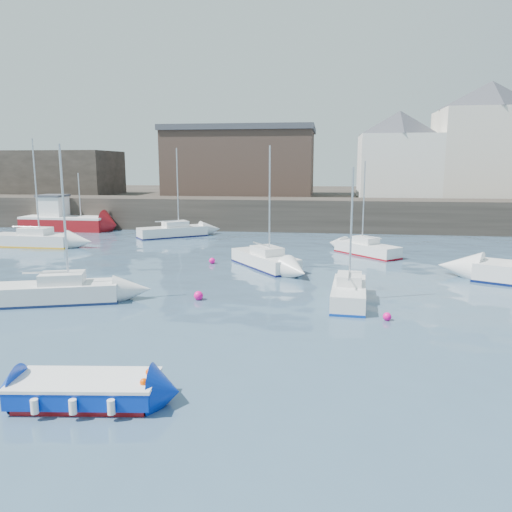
# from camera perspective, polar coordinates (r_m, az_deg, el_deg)

# --- Properties ---
(water) EXTENTS (220.00, 220.00, 0.00)m
(water) POSITION_cam_1_polar(r_m,az_deg,el_deg) (15.31, -6.39, -13.67)
(water) COLOR #2D4760
(water) RESTS_ON ground
(quay_wall) EXTENTS (90.00, 5.00, 3.00)m
(quay_wall) POSITION_cam_1_polar(r_m,az_deg,el_deg) (48.88, 3.74, 4.81)
(quay_wall) COLOR #28231E
(quay_wall) RESTS_ON ground
(land_strip) EXTENTS (90.00, 32.00, 2.80)m
(land_strip) POSITION_cam_1_polar(r_m,az_deg,el_deg) (66.80, 4.89, 6.20)
(land_strip) COLOR #28231E
(land_strip) RESTS_ON ground
(bldg_east_a) EXTENTS (13.36, 13.36, 11.80)m
(bldg_east_a) POSITION_cam_1_polar(r_m,az_deg,el_deg) (57.97, 24.98, 11.99)
(bldg_east_a) COLOR beige
(bldg_east_a) RESTS_ON land_strip
(bldg_east_d) EXTENTS (11.14, 11.14, 8.95)m
(bldg_east_d) POSITION_cam_1_polar(r_m,az_deg,el_deg) (55.54, 15.94, 11.17)
(bldg_east_d) COLOR white
(bldg_east_d) RESTS_ON land_strip
(warehouse) EXTENTS (16.40, 10.40, 7.60)m
(warehouse) POSITION_cam_1_polar(r_m,az_deg,el_deg) (57.33, -1.69, 10.77)
(warehouse) COLOR #3D2D26
(warehouse) RESTS_ON land_strip
(bldg_west) EXTENTS (14.00, 8.00, 5.00)m
(bldg_west) POSITION_cam_1_polar(r_m,az_deg,el_deg) (63.87, -21.95, 8.81)
(bldg_west) COLOR #353028
(bldg_west) RESTS_ON land_strip
(blue_dinghy) EXTENTS (3.93, 2.19, 0.72)m
(blue_dinghy) POSITION_cam_1_polar(r_m,az_deg,el_deg) (14.30, -18.90, -14.24)
(blue_dinghy) COLOR maroon
(blue_dinghy) RESTS_ON ground
(fishing_boat) EXTENTS (8.32, 3.30, 5.46)m
(fishing_boat) POSITION_cam_1_polar(r_m,az_deg,el_deg) (51.81, -21.14, 3.96)
(fishing_boat) COLOR maroon
(fishing_boat) RESTS_ON ground
(sailboat_a) EXTENTS (5.76, 3.36, 7.13)m
(sailboat_a) POSITION_cam_1_polar(r_m,az_deg,el_deg) (24.60, -21.72, -3.82)
(sailboat_a) COLOR white
(sailboat_a) RESTS_ON ground
(sailboat_b) EXTENTS (4.85, 5.67, 7.33)m
(sailboat_b) POSITION_cam_1_polar(r_m,az_deg,el_deg) (30.67, 1.03, -0.42)
(sailboat_b) COLOR white
(sailboat_b) RESTS_ON ground
(sailboat_c) EXTENTS (1.79, 4.74, 6.13)m
(sailboat_c) POSITION_cam_1_polar(r_m,az_deg,el_deg) (23.26, 10.57, -4.12)
(sailboat_c) COLOR white
(sailboat_c) RESTS_ON ground
(sailboat_e) EXTENTS (6.38, 2.15, 8.16)m
(sailboat_e) POSITION_cam_1_polar(r_m,az_deg,el_deg) (42.23, -24.14, 1.73)
(sailboat_e) COLOR white
(sailboat_e) RESTS_ON ground
(sailboat_f) EXTENTS (4.52, 4.77, 6.49)m
(sailboat_f) POSITION_cam_1_polar(r_m,az_deg,el_deg) (35.71, 12.54, 0.84)
(sailboat_f) COLOR white
(sailboat_f) RESTS_ON ground
(sailboat_h) EXTENTS (5.89, 5.09, 7.65)m
(sailboat_h) POSITION_cam_1_polar(r_m,az_deg,el_deg) (44.31, -9.49, 2.82)
(sailboat_h) COLOR white
(sailboat_h) RESTS_ON ground
(buoy_near) EXTENTS (0.44, 0.44, 0.44)m
(buoy_near) POSITION_cam_1_polar(r_m,az_deg,el_deg) (23.58, -6.58, -4.99)
(buoy_near) COLOR #FF0981
(buoy_near) RESTS_ON ground
(buoy_mid) EXTENTS (0.34, 0.34, 0.34)m
(buoy_mid) POSITION_cam_1_polar(r_m,az_deg,el_deg) (21.11, 14.74, -7.11)
(buoy_mid) COLOR #FF0981
(buoy_mid) RESTS_ON ground
(buoy_far) EXTENTS (0.39, 0.39, 0.39)m
(buoy_far) POSITION_cam_1_polar(r_m,az_deg,el_deg) (32.03, -5.03, -0.86)
(buoy_far) COLOR #FF0981
(buoy_far) RESTS_ON ground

